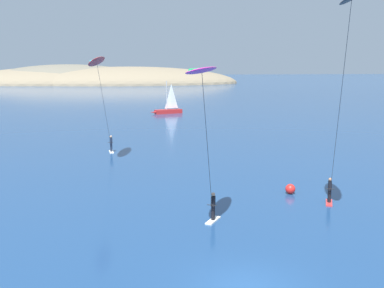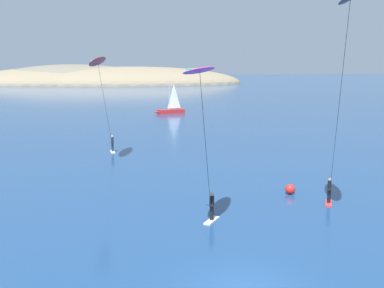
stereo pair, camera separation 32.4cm
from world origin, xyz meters
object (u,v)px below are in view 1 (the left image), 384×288
at_px(kitesurfer_red, 98,70).
at_px(kitesurfer_black, 349,23).
at_px(marker_buoy, 290,189).
at_px(sailboat_near, 167,110).
at_px(kitesurfer_magenta, 203,88).

bearing_deg(kitesurfer_red, kitesurfer_black, -53.69).
bearing_deg(kitesurfer_red, marker_buoy, -42.25).
bearing_deg(marker_buoy, kitesurfer_black, -86.27).
bearing_deg(sailboat_near, marker_buoy, -85.53).
height_order(sailboat_near, kitesurfer_magenta, kitesurfer_magenta).
height_order(sailboat_near, marker_buoy, sailboat_near).
relative_size(sailboat_near, kitesurfer_black, 0.47).
distance_m(sailboat_near, kitesurfer_magenta, 60.47).
bearing_deg(kitesurfer_red, kitesurfer_magenta, -72.44).
relative_size(sailboat_near, marker_buoy, 8.43).
height_order(kitesurfer_magenta, kitesurfer_red, kitesurfer_red).
xyz_separation_m(sailboat_near, marker_buoy, (4.12, -52.67, -0.29)).
distance_m(kitesurfer_black, marker_buoy, 12.69).
bearing_deg(sailboat_near, kitesurfer_magenta, -93.09).
relative_size(kitesurfer_red, marker_buoy, 13.68).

